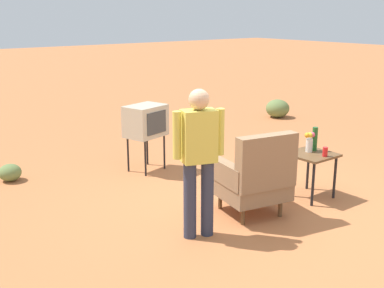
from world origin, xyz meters
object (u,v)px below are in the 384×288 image
bottle_wine_green (315,139)px  flower_vase (309,141)px  soda_can_red (325,152)px  person_standing (199,155)px  tv_on_stand (146,121)px  armchair (255,177)px  side_table (311,160)px

bottle_wine_green → flower_vase: size_ratio=1.21×
bottle_wine_green → soda_can_red: bottle_wine_green is taller
person_standing → soda_can_red: bearing=174.7°
tv_on_stand → bottle_wine_green: size_ratio=3.22×
flower_vase → bottle_wine_green: bearing=179.7°
armchair → side_table: bearing=179.4°
armchair → flower_vase: bearing=-176.7°
tv_on_stand → bottle_wine_green: (-1.23, 2.23, -0.01)m
bottle_wine_green → tv_on_stand: bearing=-61.1°
side_table → tv_on_stand: tv_on_stand is taller
armchair → person_standing: size_ratio=0.65×
flower_vase → side_table: bearing=71.4°
person_standing → flower_vase: 1.94m
armchair → soda_can_red: size_ratio=8.69×
person_standing → bottle_wine_green: person_standing is taller
tv_on_stand → side_table: bearing=115.6°
person_standing → flower_vase: size_ratio=6.19×
bottle_wine_green → soda_can_red: (0.11, 0.26, -0.10)m
bottle_wine_green → armchair: bearing=3.0°
armchair → person_standing: person_standing is taller
side_table → soda_can_red: soda_can_red is taller
armchair → soda_can_red: bearing=169.0°
tv_on_stand → bottle_wine_green: bearing=118.9°
armchair → side_table: armchair is taller
flower_vase → tv_on_stand: bearing=-63.2°
tv_on_stand → bottle_wine_green: tv_on_stand is taller
bottle_wine_green → soda_can_red: 0.30m
armchair → person_standing: bearing=1.6°
armchair → soda_can_red: (-1.04, 0.20, 0.17)m
armchair → person_standing: (0.88, 0.02, 0.44)m
armchair → person_standing: 0.99m
armchair → tv_on_stand: bearing=-88.0°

